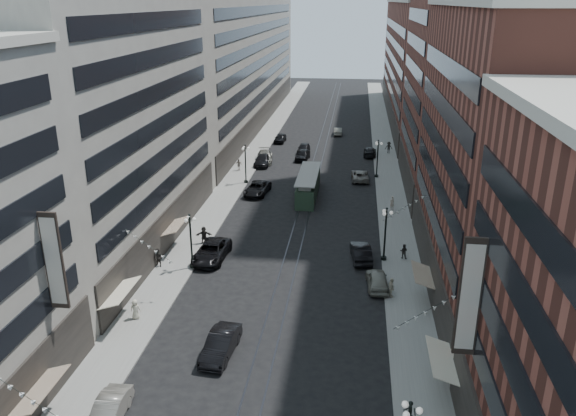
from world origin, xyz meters
The scene contains 37 objects.
ground centered at (0.00, 60.00, 0.00)m, with size 220.00×220.00×0.00m, color black.
sidewalk_west centered at (-11.00, 70.00, 0.07)m, with size 4.00×180.00×0.15m, color gray.
sidewalk_east centered at (11.00, 70.00, 0.07)m, with size 4.00×180.00×0.15m, color gray.
rail_west centered at (-0.70, 70.00, 0.01)m, with size 0.12×180.00×0.02m, color #2D2D33.
rail_east centered at (0.70, 70.00, 0.01)m, with size 0.12×180.00×0.02m, color #2D2D33.
building_west_mid centered at (-17.00, 33.00, 14.00)m, with size 8.00×36.00×28.00m, color #9B978A.
building_west_far centered at (-17.00, 96.00, 13.00)m, with size 8.00×90.00×26.00m, color #9B978A.
building_east_mid centered at (17.00, 28.00, 12.00)m, with size 8.00×30.00×24.00m, color brown.
building_east_tower centered at (17.00, 56.00, 21.00)m, with size 8.00×26.00×42.00m, color brown.
building_east_far centered at (17.00, 105.00, 12.00)m, with size 8.00×72.00×24.00m, color brown.
lamppost_sw_far centered at (-9.20, 28.00, 3.10)m, with size 1.03×1.14×5.52m.
lamppost_sw_mid centered at (-9.20, 55.00, 3.10)m, with size 1.03×1.14×5.52m.
lamppost_se_far centered at (9.20, 32.00, 3.10)m, with size 1.03×1.14×5.52m.
lamppost_se_mid centered at (9.20, 60.00, 3.10)m, with size 1.03×1.14×5.52m.
streetcar centered at (0.00, 50.60, 1.46)m, with size 2.54×11.47×3.17m.
car_1 centered at (-8.40, 6.92, 0.76)m, with size 1.61×4.62×1.52m, color gray.
car_2 centered at (-7.87, 30.26, 0.86)m, with size 2.86×6.19×1.72m, color black.
car_4 centered at (8.40, 26.28, 0.78)m, with size 1.84×4.57×1.56m, color gray.
car_5 centered at (-3.22, 14.62, 0.85)m, with size 1.81×5.18×1.71m, color black.
pedestrian_1 centered at (-11.15, 18.41, 0.99)m, with size 0.82×0.45×1.68m, color beige.
pedestrian_2 centered at (-12.50, 27.77, 1.07)m, with size 0.89×0.49×1.83m, color black.
pedestrian_4 centered at (9.54, 24.49, 1.04)m, with size 1.05×0.48×1.79m, color #B9B199.
car_7 centered at (-6.80, 50.63, 0.81)m, with size 2.68×5.80×1.61m, color black.
car_8 centered at (-8.40, 66.59, 0.86)m, with size 2.42×5.95×1.73m, color #66655B.
car_9 centered at (-7.72, 79.95, 0.77)m, with size 1.82×4.53×1.54m, color black.
car_10 centered at (6.94, 31.94, 0.83)m, with size 1.77×5.06×1.67m, color black.
car_11 centered at (6.80, 58.52, 0.73)m, with size 2.41×5.23×1.45m, color slate.
car_12 centered at (8.40, 72.24, 0.73)m, with size 2.03×5.00×1.45m, color black.
car_13 centered at (-2.47, 68.52, 0.85)m, with size 2.00×4.97×1.69m, color black.
car_14 centered at (2.53, 87.27, 0.70)m, with size 1.49×4.26×1.40m, color gray.
pedestrian_5 centered at (-9.58, 33.76, 1.07)m, with size 1.71×0.49×1.85m, color black.
pedestrian_6 centered at (-11.40, 60.88, 1.03)m, with size 1.03×0.47×1.77m, color #A99B8C.
pedestrian_7 centered at (11.16, 32.52, 0.91)m, with size 0.74×0.41×1.52m, color black.
pedestrian_8 centered at (10.72, 46.57, 1.01)m, with size 0.63×0.41×1.72m, color #BEAF9D.
pedestrian_9 centered at (11.56, 74.00, 1.12)m, with size 1.25×0.52×1.93m, color black.
car_extra_0 centered at (-2.74, 73.03, 0.79)m, with size 1.87×4.64×1.58m, color black.
car_extra_1 centered at (-8.40, 64.49, 0.81)m, with size 2.26×5.55×1.61m, color black.
Camera 1 is at (5.88, -19.35, 24.40)m, focal length 35.00 mm.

